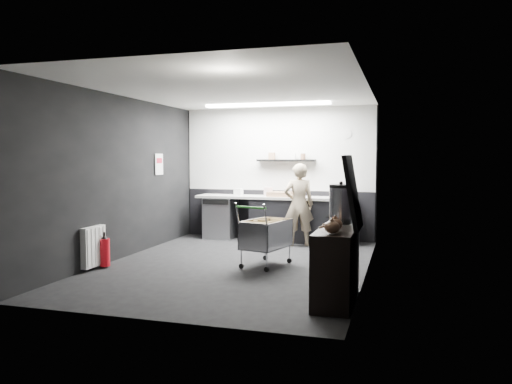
% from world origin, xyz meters
% --- Properties ---
extents(floor, '(5.50, 5.50, 0.00)m').
position_xyz_m(floor, '(0.00, 0.00, 0.00)').
color(floor, black).
rests_on(floor, ground).
extents(ceiling, '(5.50, 5.50, 0.00)m').
position_xyz_m(ceiling, '(0.00, 0.00, 2.70)').
color(ceiling, white).
rests_on(ceiling, wall_back).
extents(wall_back, '(5.50, 0.00, 5.50)m').
position_xyz_m(wall_back, '(0.00, 2.75, 1.35)').
color(wall_back, black).
rests_on(wall_back, floor).
extents(wall_front, '(5.50, 0.00, 5.50)m').
position_xyz_m(wall_front, '(0.00, -2.75, 1.35)').
color(wall_front, black).
rests_on(wall_front, floor).
extents(wall_left, '(0.00, 5.50, 5.50)m').
position_xyz_m(wall_left, '(-2.00, 0.00, 1.35)').
color(wall_left, black).
rests_on(wall_left, floor).
extents(wall_right, '(0.00, 5.50, 5.50)m').
position_xyz_m(wall_right, '(2.00, 0.00, 1.35)').
color(wall_right, black).
rests_on(wall_right, floor).
extents(kitchen_wall_panel, '(3.95, 0.02, 1.70)m').
position_xyz_m(kitchen_wall_panel, '(0.00, 2.73, 1.85)').
color(kitchen_wall_panel, silver).
rests_on(kitchen_wall_panel, wall_back).
extents(dado_panel, '(3.95, 0.02, 1.00)m').
position_xyz_m(dado_panel, '(0.00, 2.73, 0.50)').
color(dado_panel, black).
rests_on(dado_panel, wall_back).
extents(floating_shelf, '(1.20, 0.22, 0.04)m').
position_xyz_m(floating_shelf, '(0.20, 2.62, 1.62)').
color(floating_shelf, black).
rests_on(floating_shelf, wall_back).
extents(wall_clock, '(0.20, 0.03, 0.20)m').
position_xyz_m(wall_clock, '(1.40, 2.72, 2.15)').
color(wall_clock, white).
rests_on(wall_clock, wall_back).
extents(poster, '(0.02, 0.30, 0.40)m').
position_xyz_m(poster, '(-1.98, 1.30, 1.55)').
color(poster, white).
rests_on(poster, wall_left).
extents(poster_red_band, '(0.02, 0.22, 0.10)m').
position_xyz_m(poster_red_band, '(-1.98, 1.30, 1.62)').
color(poster_red_band, red).
rests_on(poster_red_band, poster).
extents(radiator, '(0.10, 0.50, 0.60)m').
position_xyz_m(radiator, '(-1.94, -0.90, 0.35)').
color(radiator, white).
rests_on(radiator, wall_left).
extents(ceiling_strip, '(2.40, 0.20, 0.04)m').
position_xyz_m(ceiling_strip, '(0.00, 1.85, 2.67)').
color(ceiling_strip, white).
rests_on(ceiling_strip, ceiling).
extents(prep_counter, '(3.20, 0.61, 0.90)m').
position_xyz_m(prep_counter, '(0.14, 2.42, 0.46)').
color(prep_counter, black).
rests_on(prep_counter, floor).
extents(person, '(0.66, 0.54, 1.57)m').
position_xyz_m(person, '(0.60, 1.97, 0.78)').
color(person, beige).
rests_on(person, floor).
extents(shopping_cart, '(0.73, 1.00, 0.97)m').
position_xyz_m(shopping_cart, '(0.47, 0.09, 0.46)').
color(shopping_cart, silver).
rests_on(shopping_cart, floor).
extents(sideboard, '(0.49, 1.14, 1.71)m').
position_xyz_m(sideboard, '(1.78, -1.53, 0.55)').
color(sideboard, black).
rests_on(sideboard, floor).
extents(fire_extinguisher, '(0.16, 0.16, 0.52)m').
position_xyz_m(fire_extinguisher, '(-1.85, -0.75, 0.25)').
color(fire_extinguisher, red).
rests_on(fire_extinguisher, floor).
extents(cardboard_box, '(0.49, 0.38, 0.09)m').
position_xyz_m(cardboard_box, '(0.14, 2.37, 0.95)').
color(cardboard_box, '#9D7454').
rests_on(cardboard_box, prep_counter).
extents(pink_tub, '(0.18, 0.18, 0.18)m').
position_xyz_m(pink_tub, '(-0.12, 2.42, 0.99)').
color(pink_tub, silver).
rests_on(pink_tub, prep_counter).
extents(white_container, '(0.18, 0.15, 0.14)m').
position_xyz_m(white_container, '(-0.74, 2.37, 0.97)').
color(white_container, white).
rests_on(white_container, prep_counter).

